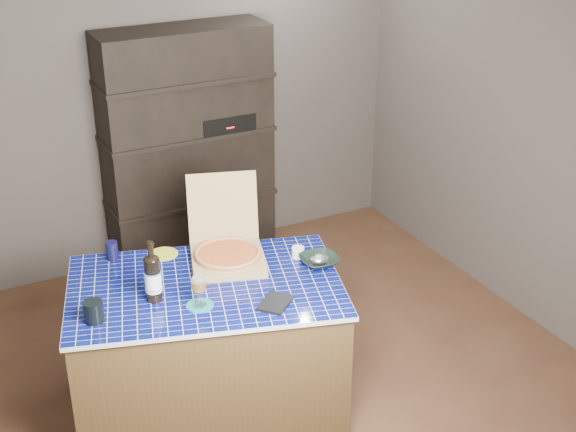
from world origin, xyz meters
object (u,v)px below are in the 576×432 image
mead_bottle (153,277)px  dvd_case (275,303)px  bowl (319,261)px  kitchen_island (208,346)px  wine_glass (199,284)px  pizza_box (227,252)px

mead_bottle → dvd_case: bearing=-31.1°
mead_bottle → bowl: bearing=-4.2°
kitchen_island → bowl: (0.65, -0.09, 0.43)m
mead_bottle → bowl: (0.94, -0.07, -0.11)m
kitchen_island → wine_glass: size_ratio=8.95×
kitchen_island → bowl: bearing=8.4°
kitchen_island → pizza_box: 0.54m
kitchen_island → mead_bottle: size_ratio=4.90×
mead_bottle → bowl: mead_bottle is taller
kitchen_island → dvd_case: dvd_case is taller
wine_glass → dvd_case: bearing=-24.3°
bowl → kitchen_island: bearing=172.0°
pizza_box → bowl: 0.52m
mead_bottle → pizza_box: bearing=22.4°
mead_bottle → wine_glass: mead_bottle is taller
kitchen_island → wine_glass: 0.57m
kitchen_island → pizza_box: bearing=57.4°
pizza_box → mead_bottle: (-0.50, -0.21, 0.07)m
kitchen_island → mead_bottle: (-0.29, -0.02, 0.53)m
pizza_box → mead_bottle: 0.55m
dvd_case → bowl: (0.40, 0.26, 0.02)m
kitchen_island → dvd_case: size_ratio=8.58×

